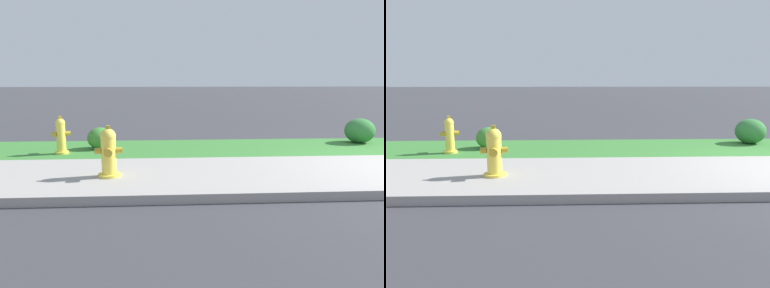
# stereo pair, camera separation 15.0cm
# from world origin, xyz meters

# --- Properties ---
(grass_verge) EXTENTS (18.00, 2.04, 0.01)m
(grass_verge) POSITION_xyz_m (0.00, 2.21, 0.00)
(grass_verge) COLOR #387A33
(grass_verge) RESTS_ON ground
(fire_hydrant_across_street) EXTENTS (0.40, 0.38, 0.77)m
(fire_hydrant_across_street) POSITION_xyz_m (-5.07, -0.05, 0.37)
(fire_hydrant_across_street) COLOR yellow
(fire_hydrant_across_street) RESTS_ON ground
(fire_hydrant_mid_block) EXTENTS (0.36, 0.33, 0.73)m
(fire_hydrant_mid_block) POSITION_xyz_m (-6.26, 1.76, 0.35)
(fire_hydrant_mid_block) COLOR yellow
(fire_hydrant_mid_block) RESTS_ON ground
(shrub_bush_mid_verge) EXTENTS (0.65, 0.65, 0.55)m
(shrub_bush_mid_verge) POSITION_xyz_m (0.12, 2.61, 0.28)
(shrub_bush_mid_verge) COLOR #337538
(shrub_bush_mid_verge) RESTS_ON ground
(shrub_bush_far_verge) EXTENTS (0.52, 0.52, 0.45)m
(shrub_bush_far_verge) POSITION_xyz_m (-5.60, 2.24, 0.22)
(shrub_bush_far_verge) COLOR #3D7F33
(shrub_bush_far_verge) RESTS_ON ground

